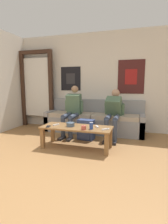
# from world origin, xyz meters

# --- Properties ---
(ground_plane) EXTENTS (18.00, 18.00, 0.00)m
(ground_plane) POSITION_xyz_m (0.00, 0.00, 0.00)
(ground_plane) COLOR #9E7042
(wall_back) EXTENTS (10.00, 0.07, 2.55)m
(wall_back) POSITION_xyz_m (0.00, 3.01, 1.28)
(wall_back) COLOR silver
(wall_back) RESTS_ON ground_plane
(door_frame) EXTENTS (1.00, 0.10, 2.15)m
(door_frame) POSITION_xyz_m (-1.73, 2.79, 1.20)
(door_frame) COLOR #382319
(door_frame) RESTS_ON ground_plane
(couch) EXTENTS (2.49, 0.69, 0.82)m
(couch) POSITION_xyz_m (-0.02, 2.67, 0.28)
(couch) COLOR gray
(couch) RESTS_ON ground_plane
(coffee_table) EXTENTS (1.34, 0.53, 0.42)m
(coffee_table) POSITION_xyz_m (-0.05, 1.43, 0.35)
(coffee_table) COLOR olive
(coffee_table) RESTS_ON ground_plane
(person_seated_adult) EXTENTS (0.47, 0.84, 1.18)m
(person_seated_adult) POSITION_xyz_m (-0.45, 2.26, 0.63)
(person_seated_adult) COLOR #384256
(person_seated_adult) RESTS_ON ground_plane
(person_seated_teen) EXTENTS (0.47, 1.01, 1.11)m
(person_seated_teen) POSITION_xyz_m (0.52, 2.36, 0.61)
(person_seated_teen) COLOR #384256
(person_seated_teen) RESTS_ON ground_plane
(backpack) EXTENTS (0.37, 0.27, 0.45)m
(backpack) POSITION_xyz_m (-0.03, 1.98, 0.21)
(backpack) COLOR navy
(backpack) RESTS_ON ground_plane
(ceramic_bowl) EXTENTS (0.16, 0.16, 0.08)m
(ceramic_bowl) POSITION_xyz_m (-0.17, 1.42, 0.46)
(ceramic_bowl) COLOR #475B75
(ceramic_bowl) RESTS_ON coffee_table
(pillar_candle) EXTENTS (0.09, 0.09, 0.09)m
(pillar_candle) POSITION_xyz_m (0.15, 1.25, 0.45)
(pillar_candle) COLOR #B24C42
(pillar_candle) RESTS_ON coffee_table
(drink_can_blue) EXTENTS (0.07, 0.07, 0.12)m
(drink_can_blue) POSITION_xyz_m (0.27, 1.32, 0.48)
(drink_can_blue) COLOR #28479E
(drink_can_blue) RESTS_ON coffee_table
(game_controller_near_left) EXTENTS (0.08, 0.15, 0.03)m
(game_controller_near_left) POSITION_xyz_m (-0.47, 1.41, 0.43)
(game_controller_near_left) COLOR white
(game_controller_near_left) RESTS_ON coffee_table
(game_controller_near_right) EXTENTS (0.13, 0.12, 0.03)m
(game_controller_near_right) POSITION_xyz_m (0.52, 1.35, 0.43)
(game_controller_near_right) COLOR white
(game_controller_near_right) RESTS_ON coffee_table
(game_controller_far_center) EXTENTS (0.09, 0.14, 0.03)m
(game_controller_far_center) POSITION_xyz_m (0.33, 1.50, 0.43)
(game_controller_far_center) COLOR white
(game_controller_far_center) RESTS_ON coffee_table
(cell_phone) EXTENTS (0.10, 0.15, 0.01)m
(cell_phone) POSITION_xyz_m (-0.56, 1.27, 0.42)
(cell_phone) COLOR black
(cell_phone) RESTS_ON coffee_table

